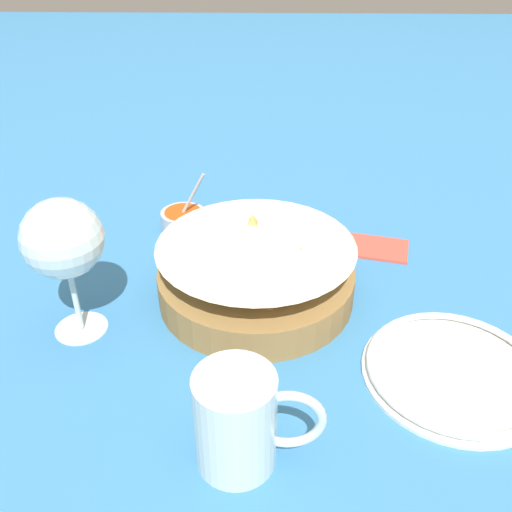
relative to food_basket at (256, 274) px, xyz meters
name	(u,v)px	position (x,y,z in m)	size (l,w,h in m)	color
ground_plane	(282,291)	(0.03, 0.01, -0.04)	(4.00, 4.00, 0.00)	teal
food_basket	(256,274)	(0.00, 0.00, 0.00)	(0.26, 0.26, 0.09)	olive
sauce_cup	(184,220)	(-0.12, 0.17, -0.02)	(0.07, 0.07, 0.10)	#B7B7BC
wine_glass	(63,242)	(-0.21, -0.07, 0.09)	(0.09, 0.09, 0.18)	silver
beer_mug	(238,423)	(-0.01, -0.26, 0.01)	(0.12, 0.08, 0.10)	silver
side_plate	(454,371)	(0.22, -0.14, -0.03)	(0.20, 0.20, 0.01)	white
napkin	(371,246)	(0.17, 0.12, -0.03)	(0.12, 0.09, 0.01)	#DB4C3D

